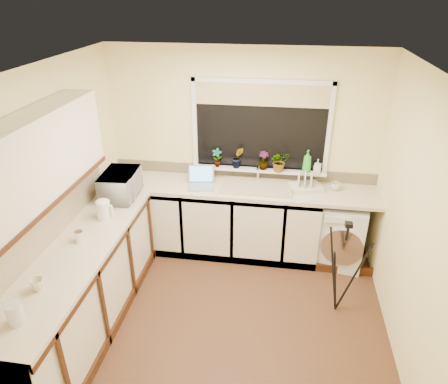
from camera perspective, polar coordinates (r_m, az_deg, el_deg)
floor at (r=4.34m, az=0.04°, el=-17.12°), size 3.20×3.20×0.00m
ceiling at (r=3.17m, az=0.06°, el=16.61°), size 3.20×3.20×0.00m
wall_back at (r=4.94m, az=2.66°, el=5.66°), size 3.20×0.00×3.20m
wall_front at (r=2.44m, az=-5.59°, el=-20.65°), size 3.20×0.00×3.20m
wall_left at (r=4.12m, az=-22.53°, el=-1.07°), size 0.00×3.00×3.00m
wall_right at (r=3.74m, az=25.14°, el=-4.53°), size 0.00×3.00×3.00m
base_cabinet_back at (r=5.07m, az=-1.56°, el=-3.77°), size 2.55×0.60×0.86m
base_cabinet_left at (r=4.19m, az=-18.96°, el=-12.97°), size 0.54×2.40×0.86m
worktop_back at (r=4.81m, az=2.19°, el=0.54°), size 3.20×0.60×0.04m
worktop_left at (r=3.93m, az=-19.94°, el=-7.89°), size 0.60×2.40×0.04m
upper_cabinet at (r=3.47m, az=-25.45°, el=3.67°), size 0.28×1.90×0.70m
splashback_left at (r=3.94m, az=-24.21°, el=-4.39°), size 0.02×2.40×0.45m
splashback_back at (r=5.03m, az=2.59°, el=2.91°), size 3.20×0.02×0.14m
window_glass at (r=4.80m, az=5.13°, el=9.06°), size 1.50×0.02×1.00m
window_blind at (r=4.68m, az=5.30°, el=13.34°), size 1.50×0.02×0.25m
windowsill at (r=4.94m, az=4.84°, el=3.17°), size 1.60×0.14×0.03m
sink at (r=4.78m, az=4.57°, el=0.73°), size 0.82×0.46×0.03m
faucet at (r=4.90m, az=4.79°, el=2.78°), size 0.03×0.03×0.24m
washing_machine at (r=5.05m, az=15.85°, el=-5.43°), size 0.65×0.63×0.80m
laptop at (r=4.81m, az=-3.21°, el=1.58°), size 0.34×0.34×0.22m
kettle at (r=4.29m, az=-16.49°, el=-2.44°), size 0.14×0.14×0.19m
dish_rack at (r=4.82m, az=11.31°, el=0.65°), size 0.42×0.37×0.05m
tripod at (r=4.25m, az=16.11°, el=-10.20°), size 0.51×0.51×1.05m
glass_jug at (r=3.29m, az=-27.15°, el=-14.88°), size 0.11×0.11×0.17m
steel_jar at (r=4.00m, az=-19.56°, el=-5.89°), size 0.08×0.08×0.11m
microwave at (r=4.65m, az=-14.26°, el=0.99°), size 0.39×0.54×0.29m
plant_a at (r=4.91m, az=-0.98°, el=4.80°), size 0.12×0.09×0.23m
plant_b at (r=4.89m, az=1.92°, el=4.86°), size 0.17×0.15×0.26m
plant_c at (r=4.88m, az=5.55°, el=4.43°), size 0.15×0.15×0.22m
plant_d at (r=4.84m, az=7.77°, el=4.28°), size 0.27×0.25×0.25m
soap_bottle_green at (r=4.87m, az=11.55°, el=4.25°), size 0.13×0.13×0.27m
soap_bottle_clear at (r=4.87m, az=12.93°, el=3.50°), size 0.09×0.09×0.17m
cup_back at (r=4.87m, az=15.30°, el=0.77°), size 0.15×0.15×0.09m
cup_left at (r=3.54m, az=-24.60°, el=-11.67°), size 0.11×0.11×0.10m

